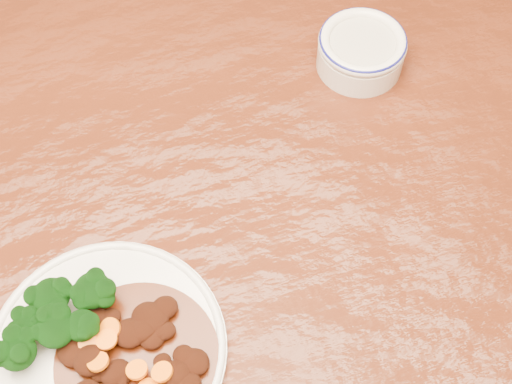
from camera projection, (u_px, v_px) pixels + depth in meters
name	position (u px, v px, depth m)	size (l,w,h in m)	color
dining_table	(187.00, 275.00, 0.86)	(1.55, 0.99, 0.75)	#4F1E0D
dinner_plate	(107.00, 350.00, 0.72)	(0.25, 0.25, 0.02)	white
broccoli_florets	(56.00, 318.00, 0.71)	(0.12, 0.08, 0.04)	#5F914B
mince_stew	(135.00, 351.00, 0.71)	(0.17, 0.17, 0.03)	#4F1808
dip_bowl	(361.00, 50.00, 0.91)	(0.11, 0.11, 0.05)	white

